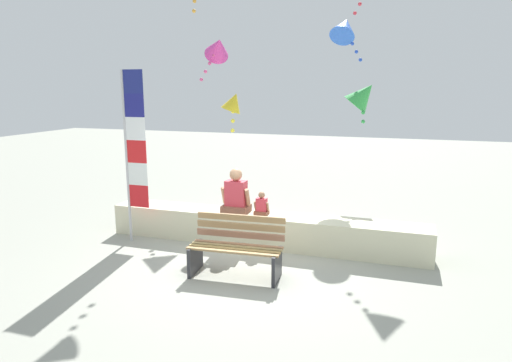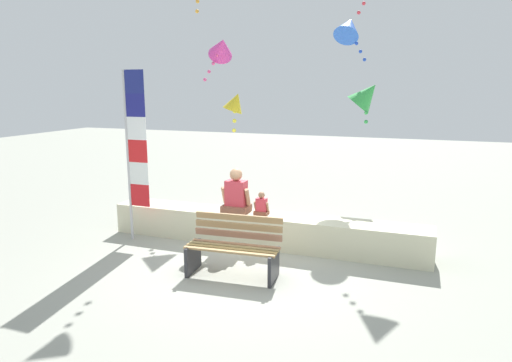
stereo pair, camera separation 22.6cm
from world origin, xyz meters
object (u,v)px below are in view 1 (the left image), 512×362
at_px(park_bench, 236,249).
at_px(kite_green, 363,95).
at_px(kite_magenta, 218,47).
at_px(flag_banner, 133,146).
at_px(kite_yellow, 233,103).
at_px(kite_blue, 345,28).
at_px(person_child, 262,206).
at_px(person_adult, 236,195).

xyz_separation_m(park_bench, kite_green, (1.42, 3.94, 2.24)).
height_order(park_bench, kite_magenta, kite_magenta).
bearing_deg(flag_banner, kite_yellow, 51.56).
height_order(kite_blue, kite_green, kite_blue).
bearing_deg(kite_green, kite_yellow, -148.91).
bearing_deg(kite_green, person_child, -119.98).
bearing_deg(kite_green, flag_banner, -140.20).
xyz_separation_m(kite_magenta, kite_blue, (2.71, 1.01, 0.44)).
xyz_separation_m(person_child, kite_green, (1.46, 2.54, 1.91)).
bearing_deg(kite_blue, person_adult, -112.22).
distance_m(kite_magenta, kite_yellow, 1.96).
xyz_separation_m(park_bench, kite_magenta, (-1.85, 3.79, 3.29)).
bearing_deg(kite_green, park_bench, -109.80).
height_order(flag_banner, kite_green, flag_banner).
height_order(kite_blue, kite_yellow, kite_blue).
xyz_separation_m(person_child, kite_magenta, (-1.81, 2.39, 2.96)).
bearing_deg(park_bench, kite_blue, 79.90).
distance_m(person_adult, kite_magenta, 3.92).
bearing_deg(kite_magenta, person_adult, -61.14).
distance_m(kite_green, kite_yellow, 2.81).
bearing_deg(kite_magenta, park_bench, -63.99).
bearing_deg(person_child, kite_yellow, 130.83).
xyz_separation_m(kite_blue, kite_green, (0.56, -0.86, -1.49)).
distance_m(park_bench, kite_blue, 6.14).
distance_m(person_child, flag_banner, 2.53).
bearing_deg(flag_banner, kite_green, 39.80).
height_order(person_adult, flag_banner, flag_banner).
bearing_deg(kite_blue, kite_magenta, -159.61).
bearing_deg(person_adult, kite_green, 52.45).
height_order(park_bench, kite_green, kite_green).
bearing_deg(person_child, kite_green, 60.02).
bearing_deg(kite_yellow, kite_blue, 51.44).
xyz_separation_m(kite_magenta, kite_yellow, (0.87, -1.30, -1.19)).
height_order(person_adult, person_child, person_adult).
xyz_separation_m(park_bench, flag_banner, (-2.28, 0.86, 1.37)).
relative_size(park_bench, kite_green, 1.47).
height_order(person_adult, kite_magenta, kite_magenta).
bearing_deg(kite_yellow, person_adult, -67.41).
relative_size(kite_blue, kite_yellow, 1.41).
relative_size(park_bench, flag_banner, 0.46).
relative_size(flag_banner, kite_magenta, 2.75).
height_order(person_adult, kite_yellow, kite_yellow).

